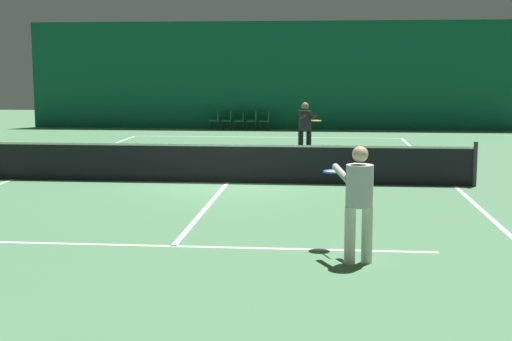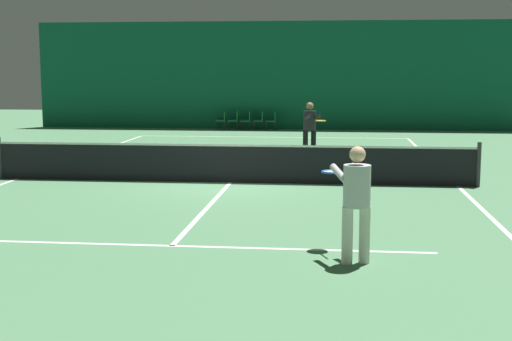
% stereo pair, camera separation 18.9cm
% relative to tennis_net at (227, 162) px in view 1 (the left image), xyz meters
% --- Properties ---
extents(ground_plane, '(60.00, 60.00, 0.00)m').
position_rel_tennis_net_xyz_m(ground_plane, '(0.00, 0.00, -0.51)').
color(ground_plane, '#4C7F56').
extents(backdrop_curtain, '(23.00, 0.12, 4.96)m').
position_rel_tennis_net_xyz_m(backdrop_curtain, '(0.00, 15.94, 1.97)').
color(backdrop_curtain, '#0F5138').
rests_on(backdrop_curtain, ground).
extents(court_line_baseline_far, '(11.00, 0.10, 0.00)m').
position_rel_tennis_net_xyz_m(court_line_baseline_far, '(0.00, 11.90, -0.51)').
color(court_line_baseline_far, white).
rests_on(court_line_baseline_far, ground).
extents(court_line_service_far, '(8.25, 0.10, 0.00)m').
position_rel_tennis_net_xyz_m(court_line_service_far, '(0.00, 6.40, -0.51)').
color(court_line_service_far, white).
rests_on(court_line_service_far, ground).
extents(court_line_service_near, '(8.25, 0.10, 0.00)m').
position_rel_tennis_net_xyz_m(court_line_service_near, '(0.00, -6.40, -0.51)').
color(court_line_service_near, white).
rests_on(court_line_service_near, ground).
extents(court_line_sideline_left, '(0.10, 23.80, 0.00)m').
position_rel_tennis_net_xyz_m(court_line_sideline_left, '(-5.50, 0.00, -0.51)').
color(court_line_sideline_left, white).
rests_on(court_line_sideline_left, ground).
extents(court_line_sideline_right, '(0.10, 23.80, 0.00)m').
position_rel_tennis_net_xyz_m(court_line_sideline_right, '(5.50, 0.00, -0.51)').
color(court_line_sideline_right, white).
rests_on(court_line_sideline_right, ground).
extents(court_line_centre, '(0.10, 12.80, 0.00)m').
position_rel_tennis_net_xyz_m(court_line_centre, '(0.00, 0.00, -0.51)').
color(court_line_centre, white).
rests_on(court_line_centre, ground).
extents(tennis_net, '(12.00, 0.10, 1.07)m').
position_rel_tennis_net_xyz_m(tennis_net, '(0.00, 0.00, 0.00)').
color(tennis_net, black).
rests_on(tennis_net, ground).
extents(player_near, '(0.83, 1.40, 1.70)m').
position_rel_tennis_net_xyz_m(player_near, '(2.85, -7.08, 0.48)').
color(player_near, beige).
rests_on(player_near, ground).
extents(player_far, '(0.84, 1.42, 1.74)m').
position_rel_tennis_net_xyz_m(player_far, '(1.77, 5.39, 0.50)').
color(player_far, black).
rests_on(player_far, ground).
extents(courtside_chair_0, '(0.44, 0.44, 0.84)m').
position_rel_tennis_net_xyz_m(courtside_chair_0, '(-2.62, 15.39, -0.03)').
color(courtside_chair_0, '#2D2D2D').
rests_on(courtside_chair_0, ground).
extents(courtside_chair_1, '(0.44, 0.44, 0.84)m').
position_rel_tennis_net_xyz_m(courtside_chair_1, '(-2.04, 15.39, -0.03)').
color(courtside_chair_1, '#2D2D2D').
rests_on(courtside_chair_1, ground).
extents(courtside_chair_2, '(0.44, 0.44, 0.84)m').
position_rel_tennis_net_xyz_m(courtside_chair_2, '(-1.45, 15.39, -0.03)').
color(courtside_chair_2, '#2D2D2D').
rests_on(courtside_chair_2, ground).
extents(courtside_chair_3, '(0.44, 0.44, 0.84)m').
position_rel_tennis_net_xyz_m(courtside_chair_3, '(-0.87, 15.39, -0.03)').
color(courtside_chair_3, '#2D2D2D').
rests_on(courtside_chair_3, ground).
extents(courtside_chair_4, '(0.44, 0.44, 0.84)m').
position_rel_tennis_net_xyz_m(courtside_chair_4, '(-0.28, 15.39, -0.03)').
color(courtside_chair_4, '#2D2D2D').
rests_on(courtside_chair_4, ground).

